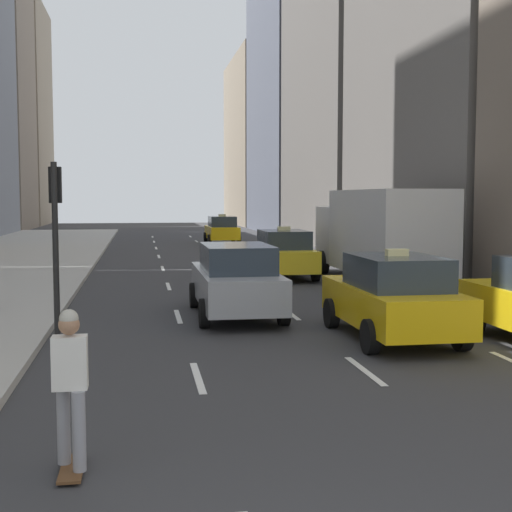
{
  "coord_description": "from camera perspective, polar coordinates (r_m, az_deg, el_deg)",
  "views": [
    {
      "loc": [
        -1.08,
        -3.28,
        2.9
      ],
      "look_at": [
        1.91,
        15.09,
        1.37
      ],
      "focal_mm": 50.0,
      "sensor_mm": 36.0,
      "label": 1
    }
  ],
  "objects": [
    {
      "name": "sedan_black_near",
      "position": [
        17.37,
        -1.63,
        -1.91
      ],
      "size": [
        2.02,
        4.87,
        1.77
      ],
      "color": "#9EA0A5",
      "rests_on": "ground"
    },
    {
      "name": "taxi_lead",
      "position": [
        14.85,
        10.89,
        -3.2
      ],
      "size": [
        2.02,
        4.4,
        1.87
      ],
      "color": "yellow",
      "rests_on": "ground"
    },
    {
      "name": "taxi_third",
      "position": [
        45.0,
        -2.75,
        2.11
      ],
      "size": [
        2.02,
        4.4,
        1.87
      ],
      "color": "yellow",
      "rests_on": "ground"
    },
    {
      "name": "taxi_fourth",
      "position": [
        25.78,
        2.16,
        0.2
      ],
      "size": [
        2.02,
        4.4,
        1.87
      ],
      "color": "yellow",
      "rests_on": "ground"
    },
    {
      "name": "building_row_right",
      "position": [
        47.2,
        7.41,
        17.14
      ],
      "size": [
        6.0,
        81.28,
        36.39
      ],
      "color": "gray",
      "rests_on": "ground"
    },
    {
      "name": "box_truck",
      "position": [
        24.24,
        9.75,
        1.81
      ],
      "size": [
        2.58,
        8.4,
        3.15
      ],
      "color": "silver",
      "rests_on": "ground"
    },
    {
      "name": "lane_markings",
      "position": [
        26.7,
        -1.26,
        -1.53
      ],
      "size": [
        5.72,
        56.0,
        0.01
      ],
      "color": "white",
      "rests_on": "ground"
    },
    {
      "name": "skateboarder",
      "position": [
        7.79,
        -14.64,
        -9.83
      ],
      "size": [
        0.36,
        0.8,
        1.75
      ],
      "color": "brown",
      "rests_on": "ground"
    },
    {
      "name": "traffic_light_pole",
      "position": [
        14.74,
        -15.75,
        2.62
      ],
      "size": [
        0.24,
        0.42,
        3.6
      ],
      "color": "black",
      "rests_on": "ground"
    }
  ]
}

